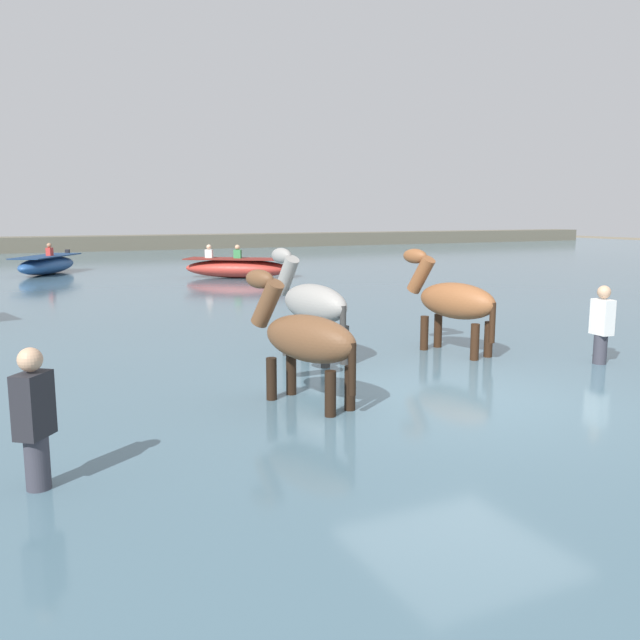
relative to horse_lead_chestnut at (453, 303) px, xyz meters
The scene contains 10 objects.
ground_plane 2.98m from the horse_lead_chestnut, 124.11° to the right, with size 120.00×120.00×0.00m, color #756B56.
water_surface 7.97m from the horse_lead_chestnut, 101.06° to the left, with size 90.00×90.00×0.43m, color #476675.
horse_lead_chestnut is the anchor object (origin of this frame).
horse_trailing_bay 3.78m from the horse_lead_chestnut, 154.37° to the right, with size 0.96×1.82×2.00m.
horse_flank_grey 2.35m from the horse_lead_chestnut, 165.68° to the left, with size 0.78×1.98×2.14m.
boat_near_starboard 19.06m from the horse_lead_chestnut, 105.45° to the left, with size 2.89×3.81×1.18m.
boat_distant_east 13.87m from the horse_lead_chestnut, 85.92° to the left, with size 3.84×3.18×1.17m.
person_onlooker_right 7.09m from the horse_lead_chestnut, 155.48° to the right, with size 0.36×0.38×1.63m.
person_wading_mid 2.30m from the horse_lead_chestnut, 47.13° to the right, with size 0.23×0.34×1.63m.
far_shoreline 34.57m from the horse_lead_chestnut, 92.51° to the left, with size 80.00×2.40×1.33m, color #605B4C.
Camera 1 is at (-5.07, -6.38, 2.69)m, focal length 36.83 mm.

